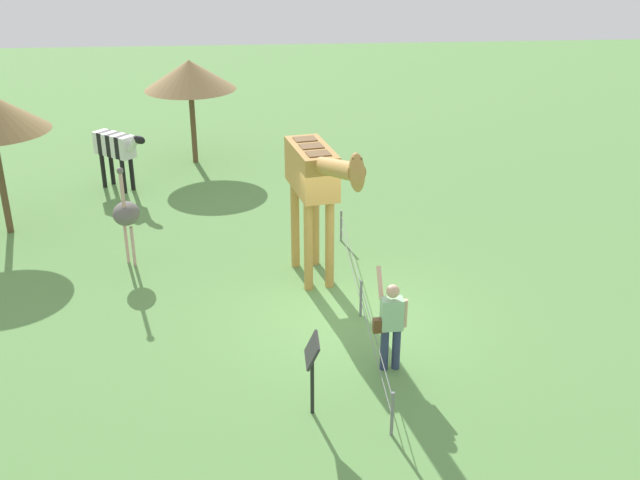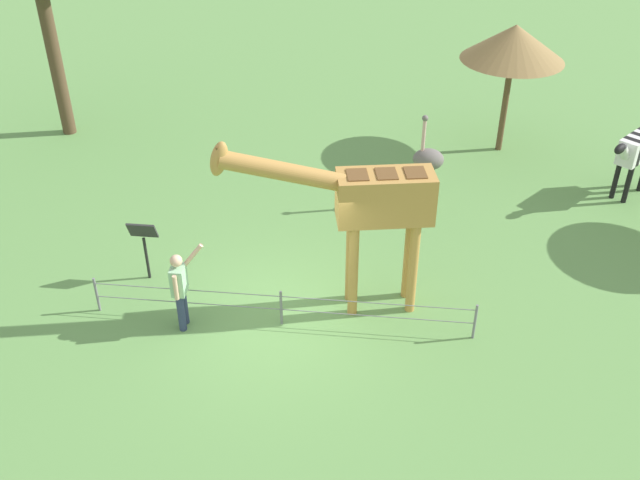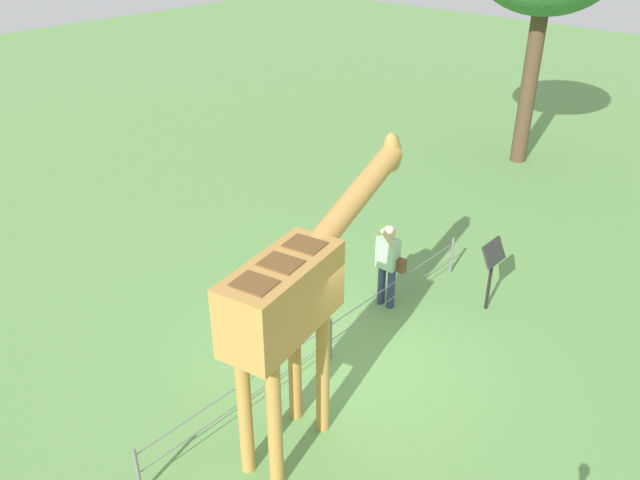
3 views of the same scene
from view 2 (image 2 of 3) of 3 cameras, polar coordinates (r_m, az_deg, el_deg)
name	(u,v)px [view 2 (image 2 of 3)]	position (r m, az deg, el deg)	size (l,w,h in m)	color
ground_plane	(283,317)	(13.72, -2.90, -6.08)	(60.00, 60.00, 0.00)	#60934C
giraffe	(366,203)	(12.73, 3.64, 2.92)	(3.91, 1.21, 3.58)	#BC8942
visitor	(180,286)	(13.20, -10.93, -3.60)	(0.59, 0.58, 1.74)	navy
zebra	(635,151)	(18.44, 23.52, 6.40)	(1.38, 1.59, 1.66)	black
ostrich	(428,160)	(16.72, 8.48, 6.27)	(0.70, 0.56, 2.25)	#CC9E93
shade_hut_near	(514,43)	(19.15, 15.00, 14.71)	(2.59, 2.59, 3.36)	brown
info_sign	(144,238)	(14.56, -13.69, 0.13)	(0.56, 0.21, 1.32)	black
wire_fence	(281,307)	(13.33, -3.07, -5.24)	(7.05, 0.05, 0.75)	slate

